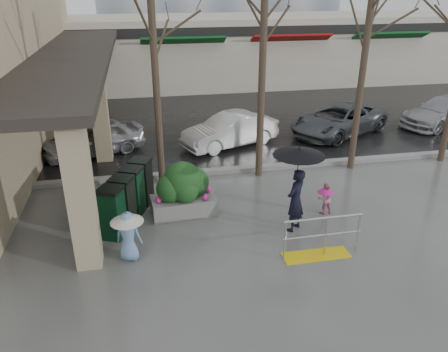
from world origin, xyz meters
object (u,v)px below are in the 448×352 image
object	(u,v)px
handrail	(320,242)
car_a	(93,138)
child_blue	(128,231)
car_d	(444,112)
car_b	(230,130)
news_boxes	(128,196)
car_c	(339,120)
woman	(297,181)
planter	(183,189)
tree_west	(152,15)
tree_mideast	(369,19)
child_pink	(325,196)
tree_midwest	(264,7)

from	to	relation	value
handrail	car_a	bearing A→B (deg)	125.92
child_blue	car_d	distance (m)	15.74
car_b	car_d	xyz separation A→B (m)	(9.85, 0.76, 0.00)
news_boxes	car_c	bearing A→B (deg)	56.71
car_d	car_c	bearing A→B (deg)	-105.75
woman	planter	bearing A→B (deg)	-69.57
tree_west	handrail	bearing A→B (deg)	-55.01
woman	car_c	size ratio (longest dim) A/B	0.51
child_blue	tree_mideast	bearing A→B (deg)	-135.70
news_boxes	car_b	world-z (taller)	news_boxes
woman	car_d	world-z (taller)	woman
handrail	planter	size ratio (longest dim) A/B	1.05
child_blue	news_boxes	world-z (taller)	news_boxes
planter	car_d	size ratio (longest dim) A/B	0.42
woman	car_c	bearing A→B (deg)	-164.00
child_pink	child_blue	bearing A→B (deg)	5.85
tree_midwest	car_b	world-z (taller)	tree_midwest
news_boxes	car_a	world-z (taller)	news_boxes
tree_mideast	handrail	bearing A→B (deg)	-123.19
tree_mideast	car_d	bearing A→B (deg)	30.97
tree_midwest	planter	size ratio (longest dim) A/B	3.86
tree_mideast	planter	distance (m)	7.61
car_c	news_boxes	bearing A→B (deg)	-84.90
tree_midwest	planter	world-z (taller)	tree_midwest
car_b	tree_midwest	bearing A→B (deg)	-14.43
tree_midwest	child_pink	size ratio (longest dim) A/B	7.76
handrail	car_c	bearing A→B (deg)	62.88
woman	planter	xyz separation A→B (m)	(-2.71, 1.43, -0.67)
handrail	child_pink	world-z (taller)	handrail
tree_west	woman	xyz separation A→B (m)	(3.18, -3.55, -3.69)
child_pink	car_a	world-z (taller)	car_a
tree_midwest	car_b	bearing A→B (deg)	97.04
child_pink	car_a	bearing A→B (deg)	-48.77
child_pink	tree_west	bearing A→B (deg)	-40.76
child_blue	car_b	size ratio (longest dim) A/B	0.32
child_pink	woman	bearing A→B (deg)	24.27
tree_mideast	child_blue	size ratio (longest dim) A/B	5.36
car_a	car_b	size ratio (longest dim) A/B	0.97
tree_west	child_blue	size ratio (longest dim) A/B	5.60
child_blue	car_a	xyz separation A→B (m)	(-1.30, 7.10, -0.10)
child_blue	car_d	bearing A→B (deg)	-134.59
tree_west	car_c	bearing A→B (deg)	24.61
tree_west	car_b	xyz separation A→B (m)	(2.84, 2.95, -4.45)
tree_midwest	car_a	size ratio (longest dim) A/B	1.89
tree_mideast	planter	world-z (taller)	tree_mideast
planter	car_a	size ratio (longest dim) A/B	0.49
tree_west	tree_midwest	xyz separation A→B (m)	(3.20, 0.00, 0.15)
handrail	car_b	distance (m)	7.77
handrail	news_boxes	bearing A→B (deg)	148.86
child_pink	car_d	bearing A→B (deg)	-148.94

